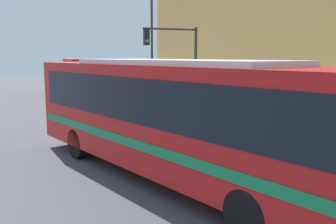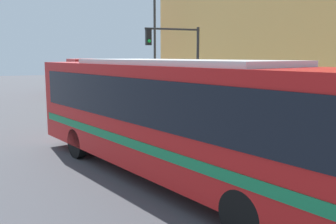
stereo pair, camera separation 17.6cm
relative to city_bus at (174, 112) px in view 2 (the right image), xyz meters
name	(u,v)px [view 2 (the right image)]	position (x,y,z in m)	size (l,w,h in m)	color
ground_plane	(197,179)	(0.62, -0.12, -1.88)	(120.00, 120.00, 0.00)	#47474C
sidewalk	(157,96)	(6.67, 19.88, -1.79)	(3.09, 70.00, 0.17)	#A8A399
building_facade	(263,14)	(11.21, 11.99, 4.15)	(6.00, 22.21, 12.04)	tan
city_bus	(174,112)	(0.00, 0.00, 0.00)	(5.77, 12.36, 3.25)	red
delivery_truck	(83,75)	(1.49, 24.92, -0.20)	(2.34, 8.32, 3.08)	#B21919
fire_hydrant	(291,131)	(5.72, 2.20, -1.34)	(0.27, 0.37, 0.75)	gold
traffic_light_pole	(179,53)	(4.69, 10.64, 1.62)	(3.28, 0.35, 4.80)	#2D2D2D
parking_meter	(225,103)	(5.72, 7.17, -0.87)	(0.14, 0.14, 1.22)	#2D2D2D
street_lamp	(151,34)	(5.65, 18.36, 3.11)	(2.73, 0.28, 8.19)	#2D2D2D
pedestrian_near_corner	(221,95)	(6.91, 9.68, -0.76)	(0.34, 0.34, 1.84)	#23283D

